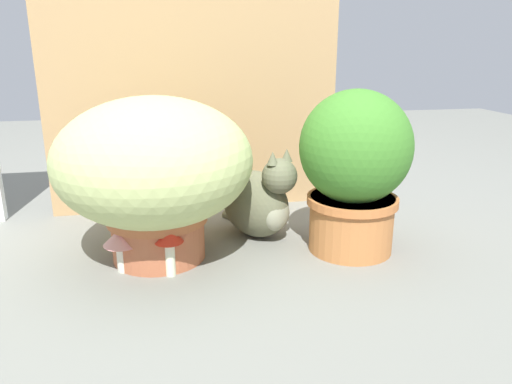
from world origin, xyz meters
The scene contains 7 objects.
ground_plane centered at (0.00, 0.00, 0.00)m, with size 6.00×6.00×0.00m, color slate.
cardboard_backdrop centered at (0.02, 0.49, 0.42)m, with size 1.08×0.03×0.83m, color tan.
grass_planter centered at (-0.14, 0.04, 0.27)m, with size 0.56×0.56×0.48m.
leafy_planter centered at (0.44, -0.01, 0.26)m, with size 0.33×0.33×0.49m.
cat centered at (0.19, 0.14, 0.12)m, with size 0.28×0.38×0.32m.
mushroom_ornament_pink centered at (-0.23, -0.04, 0.09)m, with size 0.10×0.10×0.13m.
mushroom_ornament_red centered at (-0.11, -0.09, 0.10)m, with size 0.08×0.08×0.14m.
Camera 1 is at (-0.11, -1.33, 0.61)m, focal length 34.08 mm.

